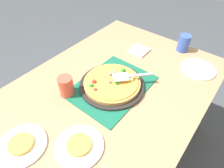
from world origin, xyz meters
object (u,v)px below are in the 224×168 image
object	(u,v)px
plate_near_left	(22,145)
plate_far_right	(79,146)
pizza	(112,82)
served_slice_right	(79,145)
served_slice_left	(21,144)
pizza_pan	(112,85)
napkin_stack	(139,50)
pizza_server	(129,76)
cup_near	(66,86)
cup_far	(184,43)
plate_side	(198,69)

from	to	relation	value
plate_near_left	plate_far_right	distance (m)	0.26
pizza	served_slice_right	xyz separation A→B (m)	(0.39, 0.12, -0.02)
served_slice_left	pizza	bearing A→B (deg)	171.52
pizza	served_slice_left	size ratio (longest dim) A/B	3.00
pizza_pan	napkin_stack	world-z (taller)	pizza_pan
pizza	pizza_server	xyz separation A→B (m)	(-0.07, 0.07, 0.04)
plate_near_left	served_slice_right	distance (m)	0.26
pizza_pan	pizza_server	size ratio (longest dim) A/B	1.93
cup_near	napkin_stack	world-z (taller)	cup_near
served_slice_left	cup_far	distance (m)	1.19
served_slice_left	cup_far	bearing A→B (deg)	167.89
served_slice_right	cup_near	bearing A→B (deg)	-123.68
pizza	served_slice_left	distance (m)	0.55
served_slice_left	napkin_stack	bearing A→B (deg)	179.28
served_slice_right	pizza_server	world-z (taller)	pizza_server
pizza_pan	served_slice_right	xyz separation A→B (m)	(0.39, 0.12, 0.01)
served_slice_left	served_slice_right	distance (m)	0.26
served_slice_right	pizza_server	bearing A→B (deg)	-173.18
plate_near_left	served_slice_right	size ratio (longest dim) A/B	2.00
plate_near_left	napkin_stack	distance (m)	0.95
plate_near_left	cup_far	world-z (taller)	cup_far
cup_near	cup_far	bearing A→B (deg)	158.18
plate_near_left	pizza_server	bearing A→B (deg)	166.39
pizza	plate_far_right	bearing A→B (deg)	17.50
pizza	napkin_stack	xyz separation A→B (m)	(-0.41, -0.07, -0.03)
pizza_pan	pizza_server	distance (m)	0.11
cup_far	served_slice_right	bearing A→B (deg)	-2.52
plate_side	served_slice_left	size ratio (longest dim) A/B	2.00
plate_far_right	served_slice_right	distance (m)	0.01
pizza_pan	served_slice_right	bearing A→B (deg)	17.44
pizza_pan	cup_far	world-z (taller)	cup_far
cup_far	pizza_server	distance (m)	0.55
plate_near_left	plate_far_right	world-z (taller)	same
pizza	napkin_stack	world-z (taller)	pizza
pizza_pan	plate_far_right	bearing A→B (deg)	17.44
plate_side	napkin_stack	world-z (taller)	napkin_stack
plate_side	cup_near	bearing A→B (deg)	-36.77
pizza	cup_far	world-z (taller)	cup_far
served_slice_left	served_slice_right	xyz separation A→B (m)	(-0.16, 0.20, 0.00)
cup_near	pizza_server	size ratio (longest dim) A/B	0.61
plate_side	pizza	bearing A→B (deg)	-36.14
cup_near	napkin_stack	distance (m)	0.62
plate_side	cup_far	world-z (taller)	cup_far
cup_far	cup_near	bearing A→B (deg)	-21.82
plate_near_left	plate_side	xyz separation A→B (m)	(-1.01, 0.42, 0.00)
cup_near	pizza_server	bearing A→B (deg)	140.23
cup_near	pizza_server	world-z (taller)	cup_near
pizza_pan	plate_far_right	distance (m)	0.41
cup_near	cup_far	distance (m)	0.88
served_slice_left	cup_far	size ratio (longest dim) A/B	0.92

